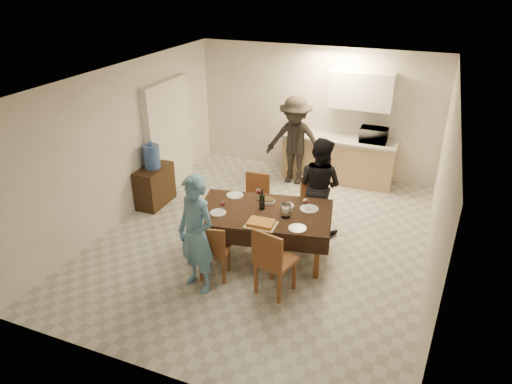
% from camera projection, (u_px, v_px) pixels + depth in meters
% --- Properties ---
extents(floor, '(5.00, 6.00, 0.02)m').
position_uv_depth(floor, '(264.00, 238.00, 7.44)').
color(floor, beige).
rests_on(floor, ground).
extents(ceiling, '(5.00, 6.00, 0.02)m').
position_uv_depth(ceiling, '(265.00, 77.00, 6.28)').
color(ceiling, white).
rests_on(ceiling, wall_back).
extents(wall_back, '(5.00, 0.02, 2.60)m').
position_uv_depth(wall_back, '(316.00, 111.00, 9.35)').
color(wall_back, silver).
rests_on(wall_back, floor).
extents(wall_front, '(5.00, 0.02, 2.60)m').
position_uv_depth(wall_front, '(154.00, 279.00, 4.36)').
color(wall_front, silver).
rests_on(wall_front, floor).
extents(wall_left, '(0.02, 6.00, 2.60)m').
position_uv_depth(wall_left, '(126.00, 143.00, 7.68)').
color(wall_left, silver).
rests_on(wall_left, floor).
extents(wall_right, '(0.02, 6.00, 2.60)m').
position_uv_depth(wall_right, '(441.00, 192.00, 6.03)').
color(wall_right, silver).
rests_on(wall_right, floor).
extents(stub_partition, '(0.15, 1.40, 2.10)m').
position_uv_depth(stub_partition, '(169.00, 135.00, 8.76)').
color(stub_partition, white).
rests_on(stub_partition, floor).
extents(kitchen_base_cabinet, '(2.20, 0.60, 0.86)m').
position_uv_depth(kitchen_base_cabinet, '(338.00, 160.00, 9.28)').
color(kitchen_base_cabinet, tan).
rests_on(kitchen_base_cabinet, floor).
extents(kitchen_worktop, '(2.24, 0.64, 0.05)m').
position_uv_depth(kitchen_worktop, '(340.00, 139.00, 9.07)').
color(kitchen_worktop, '#B1B0AC').
rests_on(kitchen_worktop, kitchen_base_cabinet).
extents(upper_cabinet, '(1.20, 0.34, 0.70)m').
position_uv_depth(upper_cabinet, '(361.00, 91.00, 8.66)').
color(upper_cabinet, white).
rests_on(upper_cabinet, wall_back).
extents(dining_table, '(2.12, 1.47, 0.76)m').
position_uv_depth(dining_table, '(264.00, 213.00, 6.69)').
color(dining_table, black).
rests_on(dining_table, floor).
extents(chair_near_left, '(0.47, 0.48, 0.47)m').
position_uv_depth(chair_near_left, '(212.00, 247.00, 6.23)').
color(chair_near_left, brown).
rests_on(chair_near_left, floor).
extents(chair_near_right, '(0.55, 0.56, 0.54)m').
position_uv_depth(chair_near_right, '(273.00, 257.00, 5.88)').
color(chair_near_right, brown).
rests_on(chair_near_right, floor).
extents(chair_far_left, '(0.45, 0.45, 0.49)m').
position_uv_depth(chair_far_left, '(253.00, 199.00, 7.46)').
color(chair_far_left, brown).
rests_on(chair_far_left, floor).
extents(chair_far_right, '(0.51, 0.51, 0.52)m').
position_uv_depth(chair_far_right, '(306.00, 207.00, 7.15)').
color(chair_far_right, brown).
rests_on(chair_far_right, floor).
extents(console, '(0.39, 0.78, 0.73)m').
position_uv_depth(console, '(155.00, 186.00, 8.35)').
color(console, '#312110').
rests_on(console, floor).
extents(water_jug, '(0.28, 0.28, 0.43)m').
position_uv_depth(water_jug, '(152.00, 157.00, 8.09)').
color(water_jug, '#436AC1').
rests_on(water_jug, console).
extents(wine_bottle, '(0.08, 0.08, 0.33)m').
position_uv_depth(wine_bottle, '(262.00, 199.00, 6.66)').
color(wine_bottle, black).
rests_on(wine_bottle, dining_table).
extents(water_pitcher, '(0.14, 0.14, 0.21)m').
position_uv_depth(water_pitcher, '(286.00, 211.00, 6.47)').
color(water_pitcher, white).
rests_on(water_pitcher, dining_table).
extents(savoury_tart, '(0.43, 0.33, 0.05)m').
position_uv_depth(savoury_tart, '(261.00, 223.00, 6.31)').
color(savoury_tart, '#BC7937').
rests_on(savoury_tart, dining_table).
extents(salad_bowl, '(0.19, 0.19, 0.07)m').
position_uv_depth(salad_bowl, '(287.00, 207.00, 6.71)').
color(salad_bowl, silver).
rests_on(salad_bowl, dining_table).
extents(mushroom_dish, '(0.22, 0.22, 0.04)m').
position_uv_depth(mushroom_dish, '(267.00, 201.00, 6.91)').
color(mushroom_dish, silver).
rests_on(mushroom_dish, dining_table).
extents(wine_glass_a, '(0.09, 0.09, 0.20)m').
position_uv_depth(wine_glass_a, '(222.00, 206.00, 6.60)').
color(wine_glass_a, white).
rests_on(wine_glass_a, dining_table).
extents(wine_glass_b, '(0.09, 0.09, 0.20)m').
position_uv_depth(wine_glass_b, '(305.00, 204.00, 6.65)').
color(wine_glass_b, white).
rests_on(wine_glass_b, dining_table).
extents(wine_glass_c, '(0.09, 0.09, 0.21)m').
position_uv_depth(wine_glass_c, '(259.00, 194.00, 6.94)').
color(wine_glass_c, white).
rests_on(wine_glass_c, dining_table).
extents(plate_near_left, '(0.23, 0.23, 0.01)m').
position_uv_depth(plate_near_left, '(218.00, 213.00, 6.62)').
color(plate_near_left, silver).
rests_on(plate_near_left, dining_table).
extents(plate_near_right, '(0.25, 0.25, 0.01)m').
position_uv_depth(plate_near_right, '(297.00, 228.00, 6.22)').
color(plate_near_right, silver).
rests_on(plate_near_right, dining_table).
extents(plate_far_left, '(0.26, 0.26, 0.02)m').
position_uv_depth(plate_far_left, '(235.00, 195.00, 7.12)').
color(plate_far_left, silver).
rests_on(plate_far_left, dining_table).
extents(plate_far_right, '(0.27, 0.27, 0.02)m').
position_uv_depth(plate_far_right, '(309.00, 209.00, 6.72)').
color(plate_far_right, silver).
rests_on(plate_far_right, dining_table).
extents(microwave, '(0.51, 0.35, 0.28)m').
position_uv_depth(microwave, '(374.00, 135.00, 8.79)').
color(microwave, white).
rests_on(microwave, kitchen_worktop).
extents(person_near, '(0.71, 0.58, 1.67)m').
position_uv_depth(person_near, '(196.00, 235.00, 5.95)').
color(person_near, '#5A8CB5').
rests_on(person_near, floor).
extents(person_far, '(0.93, 0.82, 1.61)m').
position_uv_depth(person_far, '(319.00, 185.00, 7.34)').
color(person_far, black).
rests_on(person_far, floor).
extents(person_kitchen, '(1.14, 0.66, 1.77)m').
position_uv_depth(person_kitchen, '(295.00, 141.00, 8.96)').
color(person_kitchen, black).
rests_on(person_kitchen, floor).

